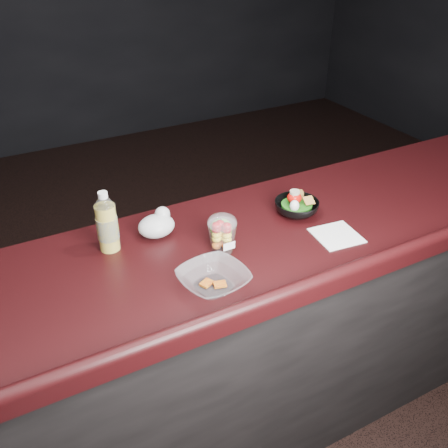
# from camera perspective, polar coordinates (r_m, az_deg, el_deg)

# --- Properties ---
(room_shell) EXTENTS (8.00, 8.00, 8.00)m
(room_shell) POSITION_cam_1_polar(r_m,az_deg,el_deg) (1.24, 6.12, 22.25)
(room_shell) COLOR black
(room_shell) RESTS_ON ground
(counter) EXTENTS (4.06, 0.71, 1.02)m
(counter) POSITION_cam_1_polar(r_m,az_deg,el_deg) (2.13, -0.54, -13.89)
(counter) COLOR black
(counter) RESTS_ON ground
(lemonade_bottle) EXTENTS (0.08, 0.08, 0.23)m
(lemonade_bottle) POSITION_cam_1_polar(r_m,az_deg,el_deg) (1.78, -13.21, -0.20)
(lemonade_bottle) COLOR gold
(lemonade_bottle) RESTS_ON counter
(fruit_cup) EXTENTS (0.10, 0.10, 0.15)m
(fruit_cup) POSITION_cam_1_polar(r_m,az_deg,el_deg) (1.73, -0.21, -1.05)
(fruit_cup) COLOR white
(fruit_cup) RESTS_ON counter
(green_apple) EXTENTS (0.08, 0.08, 0.09)m
(green_apple) POSITION_cam_1_polar(r_m,az_deg,el_deg) (1.82, -0.34, -0.54)
(green_apple) COLOR #358E10
(green_apple) RESTS_ON counter
(plastic_bag) EXTENTS (0.14, 0.11, 0.10)m
(plastic_bag) POSITION_cam_1_polar(r_m,az_deg,el_deg) (1.85, -7.64, -0.05)
(plastic_bag) COLOR silver
(plastic_bag) RESTS_ON counter
(snack_bowl) EXTENTS (0.19, 0.19, 0.10)m
(snack_bowl) POSITION_cam_1_polar(r_m,az_deg,el_deg) (2.00, 8.26, 2.01)
(snack_bowl) COLOR black
(snack_bowl) RESTS_ON counter
(takeout_bowl) EXTENTS (0.25, 0.25, 0.05)m
(takeout_bowl) POSITION_cam_1_polar(r_m,az_deg,el_deg) (1.60, -1.21, -6.36)
(takeout_bowl) COLOR silver
(takeout_bowl) RESTS_ON counter
(paper_napkin) EXTENTS (0.18, 0.18, 0.00)m
(paper_napkin) POSITION_cam_1_polar(r_m,az_deg,el_deg) (1.90, 12.73, -1.29)
(paper_napkin) COLOR white
(paper_napkin) RESTS_ON counter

